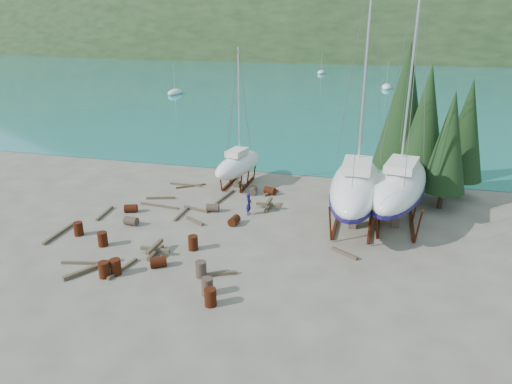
% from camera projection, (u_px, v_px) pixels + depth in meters
% --- Properties ---
extents(ground, '(600.00, 600.00, 0.00)m').
position_uv_depth(ground, '(210.00, 245.00, 27.59)').
color(ground, '#5C5348').
rests_on(ground, ground).
extents(bay_water, '(700.00, 700.00, 0.00)m').
position_uv_depth(bay_water, '(373.00, 47.00, 313.35)').
color(bay_water, '#177177').
rests_on(bay_water, ground).
extents(far_hill, '(800.00, 360.00, 110.00)m').
position_uv_depth(far_hill, '(373.00, 46.00, 317.88)').
color(far_hill, black).
rests_on(far_hill, ground).
extents(far_house_left, '(6.60, 5.60, 5.60)m').
position_uv_depth(far_house_left, '(233.00, 49.00, 213.84)').
color(far_house_left, beige).
rests_on(far_house_left, ground).
extents(far_house_center, '(6.60, 5.60, 5.60)m').
position_uv_depth(far_house_center, '(319.00, 50.00, 203.92)').
color(far_house_center, beige).
rests_on(far_house_center, ground).
extents(far_house_right, '(6.60, 5.60, 5.60)m').
position_uv_depth(far_house_right, '(437.00, 51.00, 191.52)').
color(far_house_right, beige).
rests_on(far_house_right, ground).
extents(cypress_near_right, '(3.60, 3.60, 10.00)m').
position_uv_depth(cypress_near_right, '(425.00, 123.00, 33.41)').
color(cypress_near_right, black).
rests_on(cypress_near_right, ground).
extents(cypress_mid_right, '(3.06, 3.06, 8.50)m').
position_uv_depth(cypress_mid_right, '(449.00, 142.00, 31.52)').
color(cypress_mid_right, black).
rests_on(cypress_mid_right, ground).
extents(cypress_back_left, '(4.14, 4.14, 11.50)m').
position_uv_depth(cypress_back_left, '(404.00, 106.00, 35.30)').
color(cypress_back_left, black).
rests_on(cypress_back_left, ground).
extents(cypress_far_right, '(3.24, 3.24, 9.00)m').
position_uv_depth(cypress_far_right, '(466.00, 130.00, 33.77)').
color(cypress_far_right, black).
rests_on(cypress_far_right, ground).
extents(moored_boat_left, '(2.00, 5.00, 6.05)m').
position_uv_depth(moored_boat_left, '(175.00, 92.00, 89.33)').
color(moored_boat_left, white).
rests_on(moored_boat_left, ground).
extents(moored_boat_mid, '(2.00, 5.00, 6.05)m').
position_uv_depth(moored_boat_mid, '(386.00, 87.00, 97.56)').
color(moored_boat_mid, white).
rests_on(moored_boat_mid, ground).
extents(moored_boat_far, '(2.00, 5.00, 6.05)m').
position_uv_depth(moored_boat_far, '(321.00, 72.00, 129.23)').
color(moored_boat_far, white).
rests_on(moored_boat_far, ground).
extents(large_sailboat_near, '(3.20, 10.83, 17.05)m').
position_uv_depth(large_sailboat_near, '(356.00, 185.00, 29.62)').
color(large_sailboat_near, white).
rests_on(large_sailboat_near, ground).
extents(large_sailboat_far, '(5.06, 11.04, 16.85)m').
position_uv_depth(large_sailboat_far, '(399.00, 184.00, 29.75)').
color(large_sailboat_far, white).
rests_on(large_sailboat_far, ground).
extents(small_sailboat_shore, '(3.25, 7.12, 10.97)m').
position_uv_depth(small_sailboat_shore, '(238.00, 164.00, 37.44)').
color(small_sailboat_shore, white).
rests_on(small_sailboat_shore, ground).
extents(worker, '(0.37, 0.57, 1.55)m').
position_uv_depth(worker, '(249.00, 204.00, 31.79)').
color(worker, '#131250').
rests_on(worker, ground).
extents(drum_0, '(0.58, 0.58, 0.88)m').
position_uv_depth(drum_0, '(103.00, 239.00, 27.32)').
color(drum_0, '#541B0E').
rests_on(drum_0, ground).
extents(drum_2, '(1.02, 0.83, 0.58)m').
position_uv_depth(drum_2, '(131.00, 208.00, 32.37)').
color(drum_2, '#541B0E').
rests_on(drum_2, ground).
extents(drum_4, '(1.02, 0.84, 0.58)m').
position_uv_depth(drum_4, '(270.00, 191.00, 35.84)').
color(drum_4, '#541B0E').
rests_on(drum_4, ground).
extents(drum_5, '(0.58, 0.58, 0.88)m').
position_uv_depth(drum_5, '(207.00, 286.00, 22.34)').
color(drum_5, '#2D2823').
rests_on(drum_5, ground).
extents(drum_6, '(0.68, 0.94, 0.58)m').
position_uv_depth(drum_6, '(234.00, 220.00, 30.33)').
color(drum_6, '#541B0E').
rests_on(drum_6, ground).
extents(drum_7, '(0.58, 0.58, 0.88)m').
position_uv_depth(drum_7, '(210.00, 297.00, 21.43)').
color(drum_7, '#541B0E').
rests_on(drum_7, ground).
extents(drum_8, '(0.58, 0.58, 0.88)m').
position_uv_depth(drum_8, '(78.00, 229.00, 28.72)').
color(drum_8, '#541B0E').
rests_on(drum_8, ground).
extents(drum_9, '(0.96, 0.71, 0.58)m').
position_uv_depth(drum_9, '(213.00, 208.00, 32.47)').
color(drum_9, '#2D2823').
rests_on(drum_9, ground).
extents(drum_10, '(0.58, 0.58, 0.88)m').
position_uv_depth(drum_10, '(116.00, 267.00, 24.14)').
color(drum_10, '#541B0E').
rests_on(drum_10, ground).
extents(drum_11, '(0.69, 0.95, 0.58)m').
position_uv_depth(drum_11, '(253.00, 191.00, 35.87)').
color(drum_11, '#2D2823').
rests_on(drum_11, ground).
extents(drum_12, '(1.05, 0.96, 0.58)m').
position_uv_depth(drum_12, '(158.00, 262.00, 24.96)').
color(drum_12, '#541B0E').
rests_on(drum_12, ground).
extents(drum_13, '(0.58, 0.58, 0.88)m').
position_uv_depth(drum_13, '(104.00, 270.00, 23.87)').
color(drum_13, '#541B0E').
rests_on(drum_13, ground).
extents(drum_14, '(0.58, 0.58, 0.88)m').
position_uv_depth(drum_14, '(193.00, 243.00, 26.85)').
color(drum_14, '#541B0E').
rests_on(drum_14, ground).
extents(drum_15, '(0.92, 0.64, 0.58)m').
position_uv_depth(drum_15, '(131.00, 221.00, 30.25)').
color(drum_15, '#2D2823').
rests_on(drum_15, ground).
extents(drum_17, '(0.58, 0.58, 0.88)m').
position_uv_depth(drum_17, '(201.00, 269.00, 23.92)').
color(drum_17, '#2D2823').
rests_on(drum_17, ground).
extents(timber_0, '(2.07, 1.65, 0.14)m').
position_uv_depth(timber_0, '(191.00, 186.00, 37.60)').
color(timber_0, brown).
rests_on(timber_0, ground).
extents(timber_1, '(1.62, 1.13, 0.19)m').
position_uv_depth(timber_1, '(344.00, 253.00, 26.34)').
color(timber_1, brown).
rests_on(timber_1, ground).
extents(timber_3, '(2.84, 0.77, 0.15)m').
position_uv_depth(timber_3, '(87.00, 263.00, 25.30)').
color(timber_3, brown).
rests_on(timber_3, ground).
extents(timber_4, '(2.01, 0.67, 0.17)m').
position_uv_depth(timber_4, '(196.00, 209.00, 32.75)').
color(timber_4, brown).
rests_on(timber_4, ground).
extents(timber_5, '(0.49, 2.38, 0.16)m').
position_uv_depth(timber_5, '(123.00, 269.00, 24.69)').
color(timber_5, brown).
rests_on(timber_5, ground).
extents(timber_6, '(0.94, 1.51, 0.19)m').
position_uv_depth(timber_6, '(271.00, 193.00, 35.97)').
color(timber_6, brown).
rests_on(timber_6, ground).
extents(timber_7, '(1.57, 0.85, 0.17)m').
position_uv_depth(timber_7, '(222.00, 274.00, 24.18)').
color(timber_7, brown).
rests_on(timber_7, ground).
extents(timber_8, '(1.59, 1.02, 0.19)m').
position_uv_depth(timber_8, '(195.00, 221.00, 30.73)').
color(timber_8, brown).
rests_on(timber_8, ground).
extents(timber_9, '(2.76, 0.17, 0.15)m').
position_uv_depth(timber_9, '(186.00, 185.00, 37.90)').
color(timber_9, brown).
rests_on(timber_9, ground).
extents(timber_10, '(0.50, 3.05, 0.16)m').
position_uv_depth(timber_10, '(225.00, 197.00, 35.20)').
color(timber_10, brown).
rests_on(timber_10, ground).
extents(timber_11, '(0.21, 2.64, 0.15)m').
position_uv_depth(timber_11, '(182.00, 213.00, 32.05)').
color(timber_11, brown).
rests_on(timber_11, ground).
extents(timber_12, '(0.49, 2.47, 0.17)m').
position_uv_depth(timber_12, '(105.00, 213.00, 32.05)').
color(timber_12, brown).
rests_on(timber_12, ground).
extents(timber_14, '(0.33, 3.01, 0.18)m').
position_uv_depth(timber_14, '(59.00, 234.00, 28.84)').
color(timber_14, brown).
rests_on(timber_14, ground).
extents(timber_15, '(3.12, 0.42, 0.15)m').
position_uv_depth(timber_15, '(159.00, 206.00, 33.42)').
color(timber_15, brown).
rests_on(timber_15, ground).
extents(timber_16, '(1.75, 2.84, 0.23)m').
position_uv_depth(timber_16, '(92.00, 268.00, 24.64)').
color(timber_16, brown).
rests_on(timber_16, ground).
extents(timber_17, '(2.14, 0.83, 0.16)m').
position_uv_depth(timber_17, '(161.00, 198.00, 34.93)').
color(timber_17, brown).
rests_on(timber_17, ground).
extents(timber_pile_fore, '(1.80, 1.80, 0.60)m').
position_uv_depth(timber_pile_fore, '(155.00, 250.00, 26.33)').
color(timber_pile_fore, brown).
rests_on(timber_pile_fore, ground).
extents(timber_pile_aft, '(1.80, 1.80, 0.60)m').
position_uv_depth(timber_pile_aft, '(268.00, 205.00, 33.00)').
color(timber_pile_aft, brown).
rests_on(timber_pile_aft, ground).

